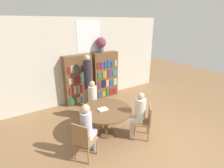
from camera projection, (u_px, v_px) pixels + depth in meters
ground_plane at (159, 147)px, 4.19m from camera, size 16.00×16.00×0.00m
wall_back at (89, 60)px, 6.48m from camera, size 6.40×0.07×3.00m
bookshelf_left at (78, 80)px, 6.25m from camera, size 1.00×0.34×1.76m
bookshelf_right at (105, 75)px, 6.83m from camera, size 1.00×0.34×1.76m
flower_vase at (101, 43)px, 6.34m from camera, size 0.38×0.38×0.55m
reading_table at (106, 113)px, 4.49m from camera, size 1.34×1.34×0.74m
chair_near_camera at (83, 139)px, 3.67m from camera, size 0.55×0.55×0.91m
chair_left_side at (91, 102)px, 5.37m from camera, size 0.44×0.44×0.91m
chair_far_side at (145, 120)px, 4.40m from camera, size 0.56×0.56×0.91m
seated_reader_left at (93, 99)px, 5.15m from camera, size 0.28×0.38×1.24m
seated_reader_right at (138, 113)px, 4.36m from camera, size 0.42×0.41×1.24m
seated_reader_back at (88, 127)px, 3.76m from camera, size 0.40×0.37×1.26m
librarian_standing at (88, 76)px, 5.84m from camera, size 0.28×0.55×1.85m
open_book_on_table at (103, 109)px, 4.43m from camera, size 0.24×0.18×0.03m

